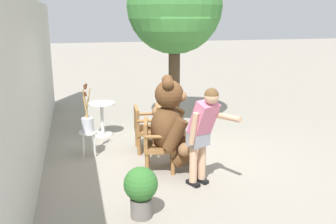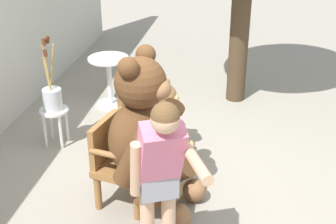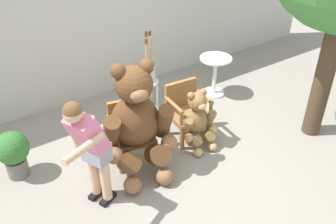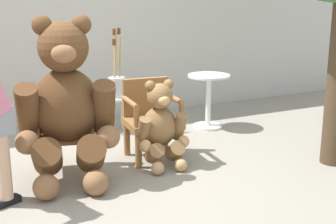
{
  "view_description": "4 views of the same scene",
  "coord_description": "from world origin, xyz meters",
  "px_view_note": "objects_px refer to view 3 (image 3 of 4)",
  "views": [
    {
      "loc": [
        -6.23,
        1.69,
        2.54
      ],
      "look_at": [
        -0.26,
        0.19,
        0.94
      ],
      "focal_mm": 40.0,
      "sensor_mm": 36.0,
      "label": 1
    },
    {
      "loc": [
        -4.19,
        -0.65,
        2.88
      ],
      "look_at": [
        0.27,
        0.11,
        0.65
      ],
      "focal_mm": 50.0,
      "sensor_mm": 36.0,
      "label": 2
    },
    {
      "loc": [
        -2.33,
        -3.28,
        3.5
      ],
      "look_at": [
        0.0,
        0.22,
        0.72
      ],
      "focal_mm": 40.0,
      "sensor_mm": 36.0,
      "label": 3
    },
    {
      "loc": [
        -1.48,
        -4.07,
        1.79
      ],
      "look_at": [
        0.4,
        -0.17,
        0.67
      ],
      "focal_mm": 50.0,
      "sensor_mm": 36.0,
      "label": 4
    }
  ],
  "objects_px": {
    "teddy_bear_large": "(137,122)",
    "person_visitor": "(89,144)",
    "wooden_chair_left": "(131,130)",
    "round_side_table": "(215,72)",
    "wooden_chair_right": "(186,110)",
    "brush_bucket": "(149,72)",
    "white_stool": "(149,86)",
    "teddy_bear_small": "(198,120)",
    "potted_plant": "(13,152)"
  },
  "relations": [
    {
      "from": "wooden_chair_right",
      "to": "teddy_bear_large",
      "type": "distance_m",
      "value": 1.06
    },
    {
      "from": "teddy_bear_large",
      "to": "person_visitor",
      "type": "xyz_separation_m",
      "value": [
        -0.76,
        -0.27,
        0.14
      ]
    },
    {
      "from": "round_side_table",
      "to": "wooden_chair_right",
      "type": "bearing_deg",
      "value": -147.87
    },
    {
      "from": "wooden_chair_right",
      "to": "teddy_bear_large",
      "type": "xyz_separation_m",
      "value": [
        -0.97,
        -0.26,
        0.31
      ]
    },
    {
      "from": "person_visitor",
      "to": "wooden_chair_right",
      "type": "bearing_deg",
      "value": 17.21
    },
    {
      "from": "wooden_chair_left",
      "to": "wooden_chair_right",
      "type": "xyz_separation_m",
      "value": [
        0.94,
        0.0,
        0.0
      ]
    },
    {
      "from": "wooden_chair_left",
      "to": "white_stool",
      "type": "xyz_separation_m",
      "value": [
        0.94,
        1.07,
        -0.11
      ]
    },
    {
      "from": "wooden_chair_left",
      "to": "teddy_bear_large",
      "type": "relative_size",
      "value": 0.54
    },
    {
      "from": "wooden_chair_right",
      "to": "white_stool",
      "type": "height_order",
      "value": "wooden_chair_right"
    },
    {
      "from": "brush_bucket",
      "to": "potted_plant",
      "type": "relative_size",
      "value": 1.31
    },
    {
      "from": "teddy_bear_large",
      "to": "person_visitor",
      "type": "height_order",
      "value": "teddy_bear_large"
    },
    {
      "from": "wooden_chair_left",
      "to": "teddy_bear_large",
      "type": "height_order",
      "value": "teddy_bear_large"
    },
    {
      "from": "person_visitor",
      "to": "round_side_table",
      "type": "height_order",
      "value": "person_visitor"
    },
    {
      "from": "wooden_chair_left",
      "to": "round_side_table",
      "type": "distance_m",
      "value": 2.23
    },
    {
      "from": "person_visitor",
      "to": "potted_plant",
      "type": "height_order",
      "value": "person_visitor"
    },
    {
      "from": "brush_bucket",
      "to": "wooden_chair_right",
      "type": "bearing_deg",
      "value": -90.04
    },
    {
      "from": "wooden_chair_right",
      "to": "white_stool",
      "type": "relative_size",
      "value": 1.87
    },
    {
      "from": "wooden_chair_left",
      "to": "person_visitor",
      "type": "height_order",
      "value": "person_visitor"
    },
    {
      "from": "teddy_bear_large",
      "to": "white_stool",
      "type": "distance_m",
      "value": 1.71
    },
    {
      "from": "teddy_bear_small",
      "to": "round_side_table",
      "type": "relative_size",
      "value": 1.26
    },
    {
      "from": "brush_bucket",
      "to": "round_side_table",
      "type": "xyz_separation_m",
      "value": [
        1.16,
        -0.34,
        -0.19
      ]
    },
    {
      "from": "wooden_chair_left",
      "to": "potted_plant",
      "type": "relative_size",
      "value": 1.26
    },
    {
      "from": "wooden_chair_right",
      "to": "white_stool",
      "type": "distance_m",
      "value": 1.08
    },
    {
      "from": "wooden_chair_left",
      "to": "teddy_bear_large",
      "type": "bearing_deg",
      "value": -96.84
    },
    {
      "from": "wooden_chair_right",
      "to": "teddy_bear_large",
      "type": "height_order",
      "value": "teddy_bear_large"
    },
    {
      "from": "wooden_chair_left",
      "to": "white_stool",
      "type": "bearing_deg",
      "value": 48.69
    },
    {
      "from": "wooden_chair_right",
      "to": "wooden_chair_left",
      "type": "bearing_deg",
      "value": -179.92
    },
    {
      "from": "white_stool",
      "to": "teddy_bear_small",
      "type": "bearing_deg",
      "value": -90.36
    },
    {
      "from": "white_stool",
      "to": "brush_bucket",
      "type": "height_order",
      "value": "brush_bucket"
    },
    {
      "from": "wooden_chair_left",
      "to": "teddy_bear_small",
      "type": "height_order",
      "value": "teddy_bear_small"
    },
    {
      "from": "wooden_chair_right",
      "to": "round_side_table",
      "type": "height_order",
      "value": "wooden_chair_right"
    },
    {
      "from": "white_stool",
      "to": "round_side_table",
      "type": "xyz_separation_m",
      "value": [
        1.16,
        -0.34,
        0.09
      ]
    },
    {
      "from": "wooden_chair_left",
      "to": "brush_bucket",
      "type": "distance_m",
      "value": 1.44
    },
    {
      "from": "teddy_bear_large",
      "to": "potted_plant",
      "type": "distance_m",
      "value": 1.67
    },
    {
      "from": "person_visitor",
      "to": "teddy_bear_small",
      "type": "bearing_deg",
      "value": 8.12
    },
    {
      "from": "teddy_bear_small",
      "to": "potted_plant",
      "type": "bearing_deg",
      "value": 161.34
    },
    {
      "from": "teddy_bear_small",
      "to": "round_side_table",
      "type": "height_order",
      "value": "teddy_bear_small"
    },
    {
      "from": "teddy_bear_small",
      "to": "brush_bucket",
      "type": "xyz_separation_m",
      "value": [
        0.01,
        1.36,
        0.19
      ]
    },
    {
      "from": "wooden_chair_left",
      "to": "potted_plant",
      "type": "height_order",
      "value": "wooden_chair_left"
    },
    {
      "from": "teddy_bear_large",
      "to": "round_side_table",
      "type": "height_order",
      "value": "teddy_bear_large"
    },
    {
      "from": "person_visitor",
      "to": "brush_bucket",
      "type": "bearing_deg",
      "value": 42.88
    },
    {
      "from": "person_visitor",
      "to": "brush_bucket",
      "type": "xyz_separation_m",
      "value": [
        1.73,
        1.61,
        -0.28
      ]
    },
    {
      "from": "teddy_bear_large",
      "to": "teddy_bear_small",
      "type": "bearing_deg",
      "value": -1.53
    },
    {
      "from": "wooden_chair_right",
      "to": "person_visitor",
      "type": "height_order",
      "value": "person_visitor"
    },
    {
      "from": "teddy_bear_large",
      "to": "person_visitor",
      "type": "relative_size",
      "value": 1.02
    },
    {
      "from": "teddy_bear_small",
      "to": "person_visitor",
      "type": "distance_m",
      "value": 1.8
    },
    {
      "from": "wooden_chair_left",
      "to": "teddy_bear_small",
      "type": "relative_size",
      "value": 0.94
    },
    {
      "from": "white_stool",
      "to": "potted_plant",
      "type": "relative_size",
      "value": 0.68
    },
    {
      "from": "teddy_bear_small",
      "to": "person_visitor",
      "type": "xyz_separation_m",
      "value": [
        -1.72,
        -0.25,
        0.47
      ]
    },
    {
      "from": "person_visitor",
      "to": "white_stool",
      "type": "xyz_separation_m",
      "value": [
        1.73,
        1.61,
        -0.56
      ]
    }
  ]
}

